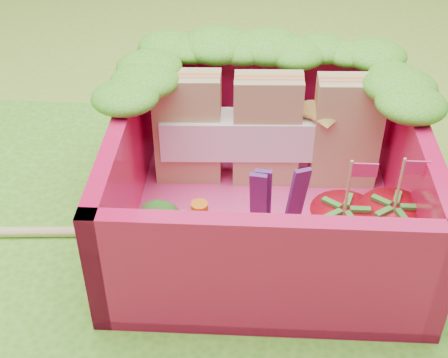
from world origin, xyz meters
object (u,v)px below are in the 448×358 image
at_px(bento_box, 267,176).
at_px(broccoli, 158,228).
at_px(sandwich_stack, 268,131).
at_px(strawberry_left, 341,236).
at_px(strawberry_right, 389,233).

distance_m(bento_box, broccoli, 0.54).
bearing_deg(sandwich_stack, strawberry_left, -62.73).
bearing_deg(strawberry_left, strawberry_right, 7.05).
bearing_deg(sandwich_stack, broccoli, -125.39).
bearing_deg(bento_box, sandwich_stack, 88.72).
xyz_separation_m(bento_box, broccoli, (-0.43, -0.33, -0.04)).
distance_m(bento_box, sandwich_stack, 0.30).
height_order(broccoli, strawberry_left, strawberry_left).
xyz_separation_m(bento_box, strawberry_left, (0.30, -0.28, -0.08)).
relative_size(bento_box, broccoli, 4.03).
xyz_separation_m(sandwich_stack, broccoli, (-0.44, -0.62, -0.08)).
height_order(bento_box, broccoli, bento_box).
height_order(bento_box, strawberry_right, strawberry_right).
height_order(bento_box, strawberry_left, strawberry_left).
height_order(broccoli, strawberry_right, strawberry_right).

